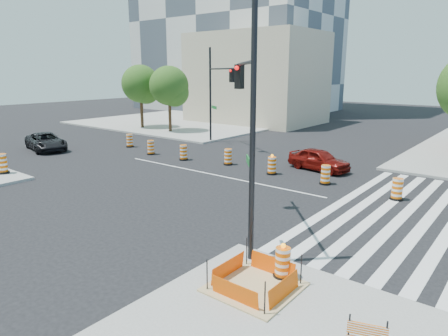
{
  "coord_description": "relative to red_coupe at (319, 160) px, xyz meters",
  "views": [
    {
      "loc": [
        14.38,
        -17.07,
        5.82
      ],
      "look_at": [
        3.06,
        -2.86,
        1.4
      ],
      "focal_mm": 32.0,
      "sensor_mm": 36.0,
      "label": 1
    }
  ],
  "objects": [
    {
      "name": "barricade",
      "position": [
        8.02,
        -14.62,
        0.01
      ],
      "size": [
        0.76,
        0.29,
        0.92
      ],
      "rotation": [
        0.0,
        0.0,
        0.32
      ],
      "color": "#E45F04",
      "rests_on": "ground"
    },
    {
      "name": "signal_pole_nw",
      "position": [
        -10.14,
        2.65,
        3.98
      ],
      "size": [
        4.97,
        3.04,
        7.54
      ],
      "rotation": [
        0.0,
        0.0,
        -0.54
      ],
      "color": "black",
      "rests_on": "ground"
    },
    {
      "name": "beige_midrise",
      "position": [
        -16.26,
        17.22,
        4.35
      ],
      "size": [
        14.0,
        10.0,
        10.0
      ],
      "primitive_type": "cube",
      "color": "#B7A98C",
      "rests_on": "ground"
    },
    {
      "name": "tree_north_b",
      "position": [
        -18.03,
        5.15,
        3.6
      ],
      "size": [
        3.73,
        3.73,
        6.34
      ],
      "color": "#382314",
      "rests_on": "ground"
    },
    {
      "name": "red_coupe",
      "position": [
        0.0,
        0.0,
        0.0
      ],
      "size": [
        4.05,
        2.19,
        1.31
      ],
      "primitive_type": "imported",
      "rotation": [
        0.0,
        0.0,
        1.4
      ],
      "color": "#630C08",
      "rests_on": "ground"
    },
    {
      "name": "median_drum_2",
      "position": [
        -8.34,
        -3.05,
        -0.17
      ],
      "size": [
        0.6,
        0.6,
        1.02
      ],
      "color": "black",
      "rests_on": "ground"
    },
    {
      "name": "ground",
      "position": [
        -4.26,
        -4.78,
        -0.65
      ],
      "size": [
        120.0,
        120.0,
        0.0
      ],
      "primitive_type": "plane",
      "color": "black",
      "rests_on": "ground"
    },
    {
      "name": "sidewalk_nw",
      "position": [
        -22.26,
        13.22,
        -0.58
      ],
      "size": [
        22.0,
        22.0,
        0.15
      ],
      "primitive_type": "cube",
      "color": "gray",
      "rests_on": "ground"
    },
    {
      "name": "median_drum_6",
      "position": [
        5.37,
        -3.04,
        -0.17
      ],
      "size": [
        0.6,
        0.6,
        1.02
      ],
      "color": "black",
      "rests_on": "ground"
    },
    {
      "name": "crosswalk_east",
      "position": [
        6.69,
        -4.78,
        -0.65
      ],
      "size": [
        6.75,
        13.5,
        0.01
      ],
      "color": "silver",
      "rests_on": "ground"
    },
    {
      "name": "median_drum_0",
      "position": [
        -14.97,
        -2.27,
        -0.17
      ],
      "size": [
        0.6,
        0.6,
        1.02
      ],
      "color": "black",
      "rests_on": "ground"
    },
    {
      "name": "signal_pole_se",
      "position": [
        2.6,
        -11.21,
        4.05
      ],
      "size": [
        3.9,
        4.45,
        7.66
      ],
      "rotation": [
        0.0,
        0.0,
        2.29
      ],
      "color": "black",
      "rests_on": "ground"
    },
    {
      "name": "dark_suv",
      "position": [
        -18.93,
        -7.0,
        -0.0
      ],
      "size": [
        5.08,
        3.23,
        1.3
      ],
      "primitive_type": "imported",
      "rotation": [
        0.0,
        0.0,
        1.33
      ],
      "color": "black",
      "rests_on": "ground"
    },
    {
      "name": "median_drum_4",
      "position": [
        -1.68,
        -2.6,
        -0.16
      ],
      "size": [
        0.6,
        0.6,
        1.18
      ],
      "color": "black",
      "rests_on": "ground"
    },
    {
      "name": "tree_north_a",
      "position": [
        -22.26,
        5.24,
        3.7
      ],
      "size": [
        3.81,
        3.81,
        6.48
      ],
      "color": "#382314",
      "rests_on": "ground"
    },
    {
      "name": "sw_corner_drum",
      "position": [
        -13.44,
        -12.48,
        0.02
      ],
      "size": [
        0.66,
        0.66,
        1.13
      ],
      "color": "black",
      "rests_on": "ground"
    },
    {
      "name": "lane_centerline",
      "position": [
        -4.26,
        -4.78,
        -0.65
      ],
      "size": [
        14.0,
        0.12,
        0.01
      ],
      "primitive_type": "cube",
      "color": "silver",
      "rests_on": "ground"
    },
    {
      "name": "median_drum_3",
      "position": [
        -5.15,
        -2.28,
        -0.17
      ],
      "size": [
        0.6,
        0.6,
        1.02
      ],
      "color": "black",
      "rests_on": "ground"
    },
    {
      "name": "pit_drum",
      "position": [
        5.04,
        -12.85,
        -0.07
      ],
      "size": [
        0.53,
        0.53,
        1.04
      ],
      "color": "black",
      "rests_on": "ground"
    },
    {
      "name": "median_drum_1",
      "position": [
        -11.47,
        -3.17,
        -0.17
      ],
      "size": [
        0.6,
        0.6,
        1.02
      ],
      "color": "black",
      "rests_on": "ground"
    },
    {
      "name": "excavation_pit",
      "position": [
        4.74,
        -13.78,
        -0.43
      ],
      "size": [
        2.2,
        2.2,
        0.9
      ],
      "color": "tan",
      "rests_on": "ground"
    },
    {
      "name": "median_drum_5",
      "position": [
        1.65,
        -2.65,
        -0.17
      ],
      "size": [
        0.6,
        0.6,
        1.02
      ],
      "color": "black",
      "rests_on": "ground"
    }
  ]
}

